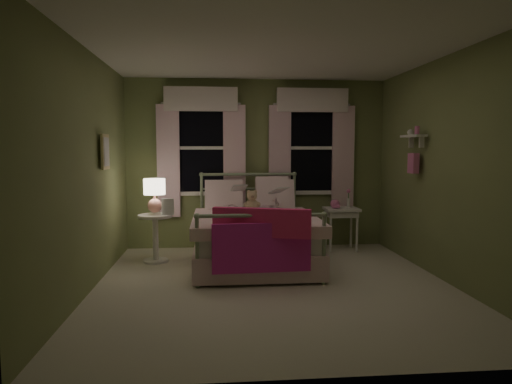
{
  "coord_description": "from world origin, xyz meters",
  "views": [
    {
      "loc": [
        -0.65,
        -4.97,
        1.53
      ],
      "look_at": [
        -0.14,
        0.65,
        1.0
      ],
      "focal_mm": 32.0,
      "sensor_mm": 36.0,
      "label": 1
    }
  ],
  "objects": [
    {
      "name": "book_nightstand",
      "position": [
        -1.36,
        1.15,
        0.66
      ],
      "size": [
        0.17,
        0.23,
        0.02
      ],
      "primitive_type": "imported",
      "rotation": [
        0.0,
        0.0,
        0.02
      ],
      "color": "beige",
      "rests_on": "nightstand_left"
    },
    {
      "name": "teddy_bear",
      "position": [
        -0.14,
        1.26,
        0.79
      ],
      "size": [
        0.24,
        0.2,
        0.32
      ],
      "color": "tan",
      "rests_on": "bed"
    },
    {
      "name": "window_right",
      "position": [
        0.85,
        2.03,
        1.62
      ],
      "size": [
        1.34,
        0.13,
        1.96
      ],
      "color": "black",
      "rests_on": "room_shell"
    },
    {
      "name": "wall_shelf",
      "position": [
        1.9,
        0.7,
        1.52
      ],
      "size": [
        0.15,
        0.5,
        0.6
      ],
      "color": "white",
      "rests_on": "room_shell"
    },
    {
      "name": "framed_picture",
      "position": [
        -1.95,
        0.6,
        1.5
      ],
      "size": [
        0.03,
        0.32,
        0.42
      ],
      "color": "beige",
      "rests_on": "room_shell"
    },
    {
      "name": "book_right",
      "position": [
        0.14,
        1.17,
        0.92
      ],
      "size": [
        0.23,
        0.19,
        0.26
      ],
      "primitive_type": "imported",
      "rotation": [
        1.22,
        0.0,
        0.46
      ],
      "color": "beige",
      "rests_on": "child_right"
    },
    {
      "name": "pink_toy",
      "position": [
        1.14,
        1.68,
        0.71
      ],
      "size": [
        0.14,
        0.19,
        0.14
      ],
      "color": "pink",
      "rests_on": "nightstand_right"
    },
    {
      "name": "child_left",
      "position": [
        -0.42,
        1.42,
        0.98
      ],
      "size": [
        0.3,
        0.2,
        0.83
      ],
      "primitive_type": "imported",
      "rotation": [
        0.0,
        0.0,
        3.13
      ],
      "color": "#F7D1DD",
      "rests_on": "bed"
    },
    {
      "name": "child_right",
      "position": [
        0.14,
        1.42,
        0.94
      ],
      "size": [
        0.44,
        0.4,
        0.74
      ],
      "primitive_type": "imported",
      "rotation": [
        0.0,
        0.0,
        2.74
      ],
      "color": "#F7D1DD",
      "rests_on": "bed"
    },
    {
      "name": "table_lamp",
      "position": [
        -1.46,
        1.23,
        0.95
      ],
      "size": [
        0.29,
        0.29,
        0.46
      ],
      "color": "#F09E8E",
      "rests_on": "nightstand_left"
    },
    {
      "name": "nightstand_right",
      "position": [
        1.24,
        1.68,
        0.55
      ],
      "size": [
        0.5,
        0.4,
        0.64
      ],
      "color": "white",
      "rests_on": "ground"
    },
    {
      "name": "book_left",
      "position": [
        -0.42,
        1.17,
        0.96
      ],
      "size": [
        0.21,
        0.14,
        0.26
      ],
      "primitive_type": "imported",
      "rotation": [
        1.22,
        0.0,
        0.11
      ],
      "color": "beige",
      "rests_on": "child_left"
    },
    {
      "name": "bud_vase",
      "position": [
        1.36,
        1.73,
        0.79
      ],
      "size": [
        0.06,
        0.06,
        0.28
      ],
      "color": "white",
      "rests_on": "nightstand_right"
    },
    {
      "name": "pink_throw",
      "position": [
        -0.14,
        -0.03,
        0.61
      ],
      "size": [
        1.1,
        0.41,
        0.71
      ],
      "color": "#EA2D6E",
      "rests_on": "bed"
    },
    {
      "name": "nightstand_left",
      "position": [
        -1.46,
        1.23,
        0.42
      ],
      "size": [
        0.46,
        0.46,
        0.65
      ],
      "color": "white",
      "rests_on": "ground"
    },
    {
      "name": "room_shell",
      "position": [
        0.0,
        0.0,
        1.3
      ],
      "size": [
        4.2,
        4.2,
        4.2
      ],
      "color": "beige",
      "rests_on": "ground"
    },
    {
      "name": "bed",
      "position": [
        -0.14,
        0.99,
        0.38
      ],
      "size": [
        1.58,
        2.04,
        1.18
      ],
      "color": "white",
      "rests_on": "ground"
    },
    {
      "name": "window_left",
      "position": [
        -0.85,
        2.03,
        1.62
      ],
      "size": [
        1.34,
        0.13,
        1.96
      ],
      "color": "black",
      "rests_on": "room_shell"
    }
  ]
}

